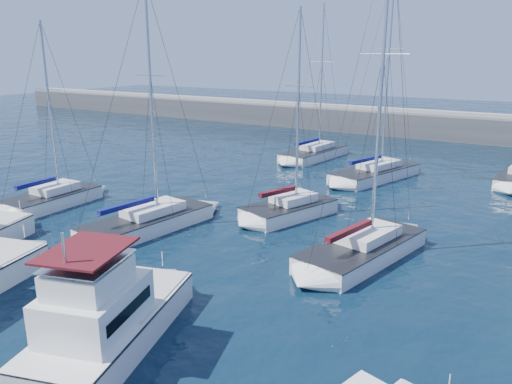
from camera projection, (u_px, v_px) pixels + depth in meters
The scene contains 9 objects.
ground at pixel (175, 299), 22.49m from camera, with size 220.00×220.00×0.00m, color black.
breakwater at pixel (440, 129), 64.66m from camera, with size 160.00×6.00×4.45m.
motor_yacht_stbd_inner at pixel (106, 320), 18.50m from camera, with size 5.58×8.85×4.69m.
sailboat_mid_a at pixel (52, 199), 35.96m from camera, with size 3.23×6.89×13.12m.
sailboat_mid_b at pixel (148, 222), 31.06m from camera, with size 4.13×8.96×15.08m.
sailboat_mid_c at pixel (289, 209), 33.54m from camera, with size 4.88×7.14×13.78m.
sailboat_mid_d at pixel (363, 249), 26.77m from camera, with size 4.81×8.97×17.10m.
sailboat_back_a at pixel (315, 153), 51.99m from camera, with size 4.04×9.33×15.66m.
sailboat_back_b at pixel (375, 173), 43.50m from camera, with size 5.64×9.67×17.71m.
Camera 1 is at (13.88, -15.31, 10.73)m, focal length 35.00 mm.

